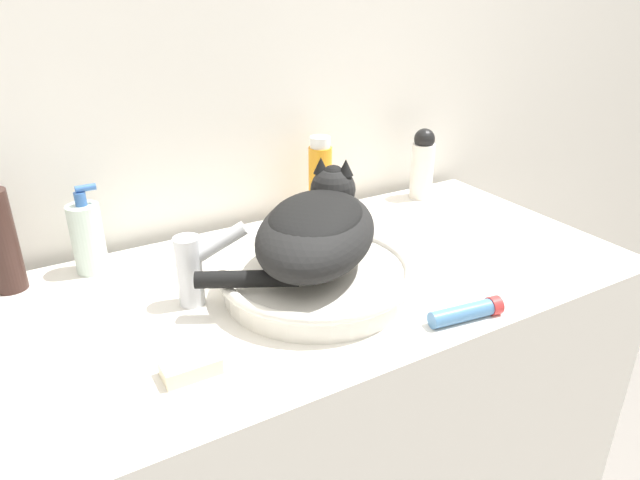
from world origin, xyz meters
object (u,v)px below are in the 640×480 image
Objects in this scene: cat at (317,227)px; lotion_bottle_white at (423,164)px; shampoo_bottle_tall at (320,181)px; faucet at (195,266)px; cream_tube at (467,312)px; hairspray_can_black at (0,239)px; soap_bar at (191,367)px; soap_pump_bottle at (88,237)px.

lotion_bottle_white is (0.46, 0.27, -0.03)m from cat.
shampoo_bottle_tall is (-0.29, 0.00, 0.01)m from lotion_bottle_white.
shampoo_bottle_tall reaches higher than faucet.
lotion_bottle_white is at bearing 58.31° from cream_tube.
hairspray_can_black reaches higher than soap_bar.
faucet is 0.75× the size of shampoo_bottle_tall.
soap_bar is (0.20, -0.39, -0.08)m from hairspray_can_black.
cat is at bearing -39.68° from soap_pump_bottle.
soap_pump_bottle reaches higher than cream_tube.
hairspray_can_black is at bearing 180.00° from lotion_bottle_white.
shampoo_bottle_tall is at bearing 41.94° from soap_bar.
cream_tube is (0.16, -0.21, -0.11)m from cat.
lotion_bottle_white is at bearing 0.00° from hairspray_can_black.
faucet is 0.35m from hairspray_can_black.
faucet is at bearing -37.99° from hairspray_can_black.
lotion_bottle_white is 0.79m from soap_pump_bottle.
soap_bar is at bearing -151.68° from lotion_bottle_white.
soap_pump_bottle is at bearing 0.00° from hairspray_can_black.
cream_tube is (-0.30, -0.48, -0.07)m from lotion_bottle_white.
faucet is at bearing 142.96° from cream_tube.
shampoo_bottle_tall is 2.40× the size of soap_bar.
soap_pump_bottle is (-0.79, 0.00, -0.02)m from lotion_bottle_white.
soap_pump_bottle is 0.40m from soap_bar.
cat is 2.02× the size of shampoo_bottle_tall.
cat is 0.32m from shampoo_bottle_tall.
cream_tube is at bearing -44.49° from soap_pump_bottle.
cat is at bearing 2.19° from faucet.
shampoo_bottle_tall reaches higher than cream_tube.
soap_pump_bottle is (-0.13, 0.21, -0.00)m from faucet.
cat reaches higher than soap_pump_bottle.
lotion_bottle_white reaches higher than cream_tube.
cat is 2.23× the size of lotion_bottle_white.
soap_bar is (-0.44, -0.39, -0.08)m from shampoo_bottle_tall.
cream_tube is at bearing -37.45° from hairspray_can_black.
faucet is 0.20m from soap_bar.
faucet is 1.09× the size of cream_tube.
cream_tube is (0.49, -0.48, -0.05)m from soap_pump_bottle.
cat is 0.53m from lotion_bottle_white.
faucet is 0.69m from lotion_bottle_white.
lotion_bottle_white is 0.57m from cream_tube.
soap_bar is at bearing -63.26° from hairspray_can_black.
lotion_bottle_white reaches higher than faucet.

